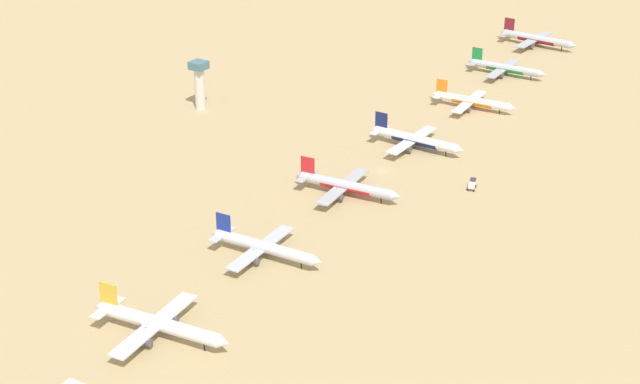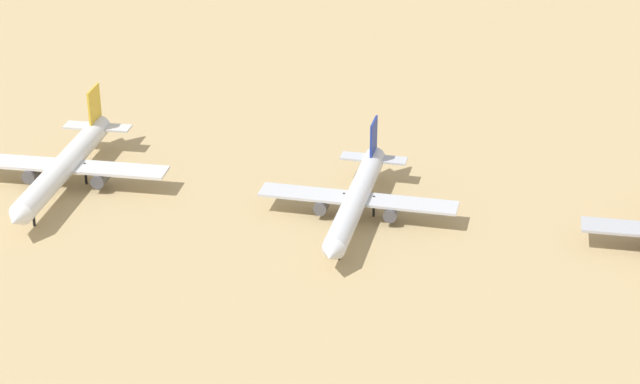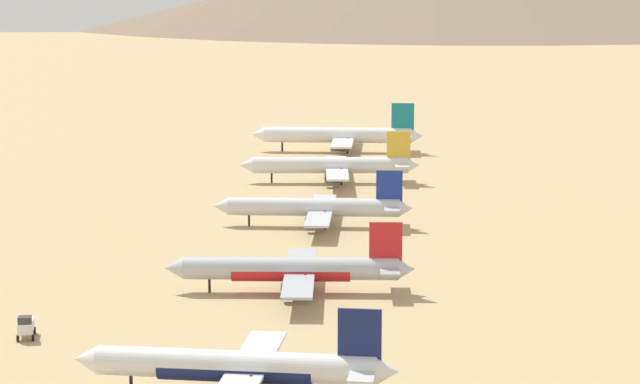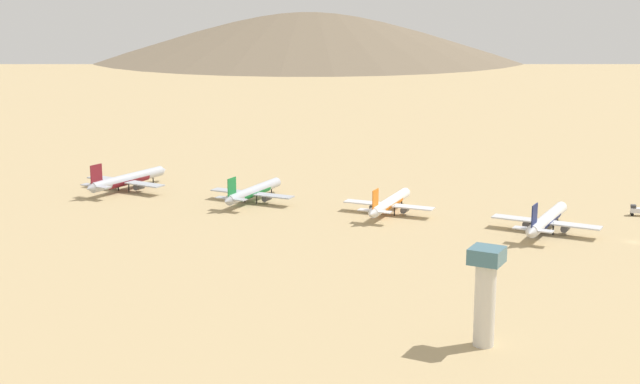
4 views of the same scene
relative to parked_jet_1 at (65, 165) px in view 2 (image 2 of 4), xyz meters
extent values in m
cylinder|color=silver|center=(0.52, 0.06, 0.12)|extent=(40.80, 9.20, 4.28)
cone|color=silver|center=(22.44, 2.76, 0.12)|extent=(4.09, 4.61, 4.20)
cone|color=silver|center=(-21.19, -2.60, 0.12)|extent=(3.60, 4.21, 3.85)
cube|color=gold|center=(-17.16, -2.11, 5.14)|extent=(6.20, 1.15, 7.89)
cube|color=silver|center=(-17.83, -2.19, 0.55)|extent=(5.23, 13.86, 0.41)
cube|color=silver|center=(-1.16, -0.14, -0.63)|extent=(10.27, 38.72, 0.51)
cylinder|color=#4C4C54|center=(-1.09, 6.68, -2.18)|extent=(5.01, 3.15, 2.59)
cylinder|color=#4C4C54|center=(0.56, -6.75, -2.18)|extent=(5.01, 3.15, 2.59)
cylinder|color=black|center=(15.82, 1.94, -2.46)|extent=(0.50, 0.50, 4.31)
cylinder|color=black|center=(-2.64, 2.63, -2.46)|extent=(0.50, 0.50, 4.31)
cylinder|color=black|center=(-1.92, -3.19, -2.46)|extent=(0.50, 0.50, 4.31)
cylinder|color=silver|center=(-2.15, 55.86, -0.21)|extent=(37.91, 6.44, 3.98)
cone|color=silver|center=(18.34, 57.21, -0.21)|extent=(3.60, 4.11, 3.90)
cone|color=silver|center=(-22.44, 54.54, -0.21)|extent=(3.16, 3.77, 3.58)
cube|color=navy|center=(-18.68, 54.78, 4.46)|extent=(5.78, 0.74, 7.34)
cube|color=#B6BBC5|center=(-19.31, 54.74, 0.19)|extent=(4.17, 12.77, 0.38)
cube|color=#B6BBC5|center=(-3.72, 55.76, -0.91)|extent=(7.56, 35.90, 0.47)
cylinder|color=#4C4C54|center=(-3.30, 62.09, -2.35)|extent=(4.55, 2.69, 2.41)
cylinder|color=#4C4C54|center=(-2.48, 49.54, -2.35)|extent=(4.55, 2.69, 2.41)
cylinder|color=black|center=(12.15, 56.80, -2.61)|extent=(0.46, 0.46, 4.00)
cylinder|color=black|center=(-4.95, 58.41, -2.61)|extent=(0.46, 0.46, 4.00)
cylinder|color=black|center=(-4.59, 52.97, -2.61)|extent=(0.46, 0.46, 4.00)
camera|label=1|loc=(178.13, -183.54, 160.75)|focal=56.71mm
camera|label=2|loc=(172.16, 101.19, 87.74)|focal=63.84mm
camera|label=3|loc=(-37.44, 334.27, 54.60)|focal=73.09mm
camera|label=4|loc=(-302.80, 97.18, 74.76)|focal=51.13mm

